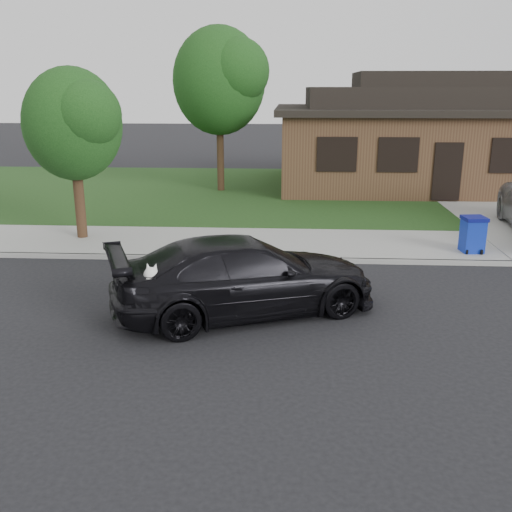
{
  "coord_description": "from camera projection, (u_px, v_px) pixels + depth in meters",
  "views": [
    {
      "loc": [
        -1.71,
        -10.03,
        4.15
      ],
      "look_at": [
        -2.31,
        0.26,
        1.1
      ],
      "focal_mm": 40.0,
      "sensor_mm": 36.0,
      "label": 1
    }
  ],
  "objects": [
    {
      "name": "ground",
      "position": [
        378.0,
        318.0,
        10.68
      ],
      "size": [
        120.0,
        120.0,
        0.0
      ],
      "primitive_type": "plane",
      "color": "black",
      "rests_on": "ground"
    },
    {
      "name": "sidewalk",
      "position": [
        351.0,
        245.0,
        15.45
      ],
      "size": [
        60.0,
        3.0,
        0.12
      ],
      "primitive_type": "cube",
      "color": "gray",
      "rests_on": "ground"
    },
    {
      "name": "curb",
      "position": [
        357.0,
        261.0,
        14.02
      ],
      "size": [
        60.0,
        0.12,
        0.12
      ],
      "primitive_type": "cube",
      "color": "gray",
      "rests_on": "ground"
    },
    {
      "name": "lawn",
      "position": [
        331.0,
        193.0,
        23.11
      ],
      "size": [
        60.0,
        13.0,
        0.13
      ],
      "primitive_type": "cube",
      "color": "#193814",
      "rests_on": "ground"
    },
    {
      "name": "driveway",
      "position": [
        510.0,
        209.0,
        19.9
      ],
      "size": [
        4.5,
        13.0,
        0.14
      ],
      "primitive_type": "cube",
      "color": "gray",
      "rests_on": "ground"
    },
    {
      "name": "sedan",
      "position": [
        245.0,
        276.0,
        10.77
      ],
      "size": [
        5.44,
        3.82,
        1.46
      ],
      "rotation": [
        0.0,
        0.0,
        1.96
      ],
      "color": "black",
      "rests_on": "ground"
    },
    {
      "name": "recycling_bin",
      "position": [
        473.0,
        234.0,
        14.45
      ],
      "size": [
        0.6,
        0.62,
        0.92
      ],
      "rotation": [
        0.0,
        0.0,
        0.1
      ],
      "color": "#0E279F",
      "rests_on": "sidewalk"
    },
    {
      "name": "house",
      "position": [
        424.0,
        137.0,
        24.21
      ],
      "size": [
        12.6,
        8.6,
        4.65
      ],
      "color": "#422B1C",
      "rests_on": "ground"
    },
    {
      "name": "tree_0",
      "position": [
        223.0,
        79.0,
        21.98
      ],
      "size": [
        3.78,
        3.6,
        6.34
      ],
      "color": "#332114",
      "rests_on": "ground"
    },
    {
      "name": "tree_2",
      "position": [
        76.0,
        123.0,
        15.06
      ],
      "size": [
        2.73,
        2.6,
        4.59
      ],
      "color": "#332114",
      "rests_on": "ground"
    }
  ]
}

